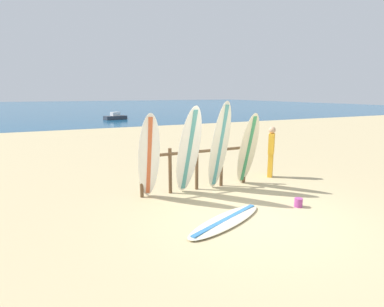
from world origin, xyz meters
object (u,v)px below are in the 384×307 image
surfboard_rack (197,163)px  small_boat_offshore (115,117)px  surfboard_leaning_center (248,150)px  beachgoer_standing (271,150)px  sand_bucket (298,203)px  surfboard_leaning_center_left (220,146)px  surfboard_lying_on_sand (226,220)px  surfboard_leaning_far_left (149,157)px  surfboard_leaning_left (189,152)px

surfboard_rack → small_boat_offshore: (2.27, 23.01, -0.46)m
surfboard_rack → surfboard_leaning_center: bearing=-13.5°
beachgoer_standing → small_boat_offshore: 22.87m
surfboard_leaning_center → sand_bucket: size_ratio=10.16×
surfboard_rack → surfboard_leaning_center_left: 0.75m
surfboard_lying_on_sand → beachgoer_standing: (2.97, 2.32, 0.82)m
small_boat_offshore → sand_bucket: bearing=-91.7°
surfboard_leaning_center_left → sand_bucket: (1.02, -1.84, -1.08)m
surfboard_rack → surfboard_leaning_center: (1.38, -0.33, 0.31)m
surfboard_leaning_far_left → surfboard_leaning_left: size_ratio=0.93×
beachgoer_standing → surfboard_leaning_center_left: bearing=-167.8°
surfboard_leaning_left → small_boat_offshore: surfboard_leaning_left is taller
surfboard_leaning_far_left → sand_bucket: (2.92, -1.87, -0.96)m
surfboard_leaning_far_left → surfboard_lying_on_sand: bearing=-62.4°
surfboard_leaning_center → sand_bucket: 2.03m
surfboard_leaning_far_left → sand_bucket: size_ratio=10.48×
surfboard_leaning_left → sand_bucket: size_ratio=11.28×
sand_bucket → surfboard_leaning_center: bearing=95.1°
surfboard_leaning_far_left → sand_bucket: 3.60m
surfboard_rack → small_boat_offshore: bearing=84.4°
surfboard_leaning_far_left → surfboard_leaning_center: 2.76m
surfboard_rack → beachgoer_standing: 2.59m
surfboard_leaning_far_left → surfboard_leaning_center_left: bearing=-0.9°
surfboard_leaning_far_left → surfboard_leaning_center: size_ratio=1.03×
surfboard_leaning_center_left → surfboard_lying_on_sand: surfboard_leaning_center_left is taller
surfboard_leaning_center → surfboard_lying_on_sand: (-1.77, -1.83, -1.00)m
surfboard_leaning_left → surfboard_leaning_center: size_ratio=1.11×
surfboard_lying_on_sand → sand_bucket: size_ratio=11.16×
beachgoer_standing → surfboard_leaning_far_left: bearing=-174.0°
surfboard_rack → small_boat_offshore: surfboard_rack is taller
surfboard_leaning_far_left → surfboard_leaning_center_left: surfboard_leaning_center_left is taller
surfboard_leaning_far_left → small_boat_offshore: bearing=81.1°
surfboard_leaning_left → sand_bucket: surfboard_leaning_left is taller
surfboard_leaning_center_left → surfboard_lying_on_sand: size_ratio=1.05×
surfboard_rack → surfboard_leaning_center_left: surfboard_leaning_center_left is taller
surfboard_leaning_far_left → surfboard_lying_on_sand: size_ratio=0.94×
surfboard_lying_on_sand → beachgoer_standing: 3.86m
surfboard_leaning_far_left → beachgoer_standing: (3.97, 0.42, -0.21)m
small_boat_offshore → beachgoer_standing: bearing=-89.2°
beachgoer_standing → surfboard_leaning_center: bearing=-158.0°
surfboard_leaning_far_left → small_boat_offshore: 23.58m
surfboard_leaning_left → surfboard_leaning_center: surfboard_leaning_left is taller
surfboard_leaning_center_left → beachgoer_standing: 2.14m
surfboard_rack → sand_bucket: bearing=-54.2°
surfboard_leaning_far_left → surfboard_leaning_left: 0.97m
surfboard_leaning_left → small_boat_offshore: (2.71, 23.45, -0.89)m
surfboard_lying_on_sand → sand_bucket: sand_bucket is taller
surfboard_leaning_center_left → sand_bucket: surfboard_leaning_center_left is taller
surfboard_leaning_center → small_boat_offshore: 23.38m
small_boat_offshore → sand_bucket: (-0.73, -25.15, -0.15)m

